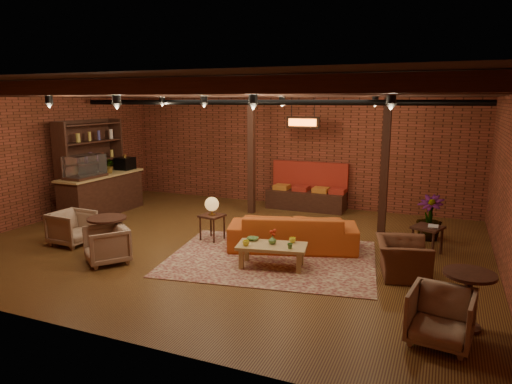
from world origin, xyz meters
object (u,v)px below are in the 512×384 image
at_px(side_table_book, 428,228).
at_px(armchair_right, 403,252).
at_px(sofa, 293,231).
at_px(plant_tall, 433,173).
at_px(side_table_lamp, 212,207).
at_px(round_table_right, 468,291).
at_px(coffee_table, 271,247).
at_px(round_table_left, 108,230).
at_px(armchair_far, 441,314).
at_px(armchair_a, 72,226).
at_px(armchair_b, 107,243).

bearing_deg(side_table_book, armchair_right, -103.83).
bearing_deg(sofa, armchair_right, 146.09).
bearing_deg(sofa, plant_tall, -161.87).
distance_m(side_table_lamp, round_table_right, 5.26).
relative_size(coffee_table, round_table_left, 1.74).
distance_m(round_table_right, plant_tall, 4.07).
relative_size(coffee_table, armchair_right, 1.36).
distance_m(coffee_table, armchair_right, 2.21).
height_order(round_table_right, armchair_far, round_table_right).
distance_m(armchair_a, armchair_right, 6.43).
bearing_deg(round_table_right, round_table_left, 175.67).
relative_size(sofa, plant_tall, 0.87).
xyz_separation_m(coffee_table, armchair_right, (2.17, 0.45, 0.05)).
xyz_separation_m(armchair_a, plant_tall, (6.70, 3.16, 1.05)).
height_order(side_table_lamp, armchair_b, side_table_lamp).
bearing_deg(plant_tall, armchair_b, -144.64).
bearing_deg(armchair_a, armchair_b, -110.86).
xyz_separation_m(sofa, coffee_table, (-0.04, -1.09, 0.01)).
bearing_deg(coffee_table, armchair_far, -29.98).
height_order(armchair_a, armchair_right, armchair_right).
relative_size(armchair_a, armchair_b, 1.03).
distance_m(side_table_lamp, side_table_book, 4.28).
relative_size(coffee_table, side_table_book, 2.01).
xyz_separation_m(round_table_left, armchair_right, (5.23, 1.07, -0.09)).
bearing_deg(armchair_b, round_table_left, 164.35).
bearing_deg(sofa, round_table_right, 127.42).
relative_size(side_table_lamp, plant_tall, 0.32).
height_order(armchair_right, armchair_far, armchair_right).
xyz_separation_m(round_table_left, plant_tall, (5.55, 3.45, 0.92)).
height_order(sofa, armchair_a, armchair_a).
xyz_separation_m(round_table_left, armchair_far, (5.86, -0.99, -0.13)).
relative_size(coffee_table, side_table_lamp, 1.40).
bearing_deg(side_table_book, coffee_table, -144.45).
bearing_deg(armchair_far, armchair_b, -178.95).
bearing_deg(side_table_book, side_table_lamp, -169.70).
bearing_deg(plant_tall, armchair_far, -85.99).
bearing_deg(coffee_table, plant_tall, 48.67).
distance_m(side_table_lamp, armchair_a, 2.86).
relative_size(sofa, side_table_lamp, 2.69).
height_order(armchair_right, plant_tall, plant_tall).
bearing_deg(side_table_lamp, armchair_far, -30.24).
bearing_deg(sofa, coffee_table, 70.91).
bearing_deg(armchair_far, round_table_left, 178.27).
relative_size(armchair_b, armchair_right, 0.77).
bearing_deg(side_table_lamp, plant_tall, 23.30).
bearing_deg(coffee_table, side_table_book, 35.55).
relative_size(round_table_left, armchair_a, 0.99).
xyz_separation_m(armchair_b, armchair_right, (4.99, 1.39, 0.05)).
distance_m(armchair_a, armchair_far, 7.13).
relative_size(round_table_right, armchair_far, 1.02).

